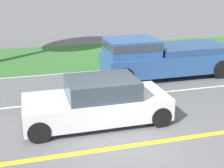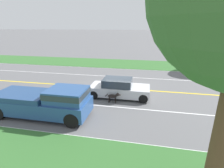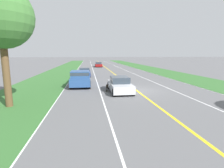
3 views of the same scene
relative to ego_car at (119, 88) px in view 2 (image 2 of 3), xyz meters
The scene contains 10 objects.
ground_plane 1.83m from the ego_car, 167.20° to the right, with size 400.00×400.00×0.00m, color #5B5B5E.
centre_divider_line 1.83m from the ego_car, 167.20° to the right, with size 0.18×160.00×0.01m, color yellow.
lane_edge_line_right 5.37m from the ego_car, ahead, with size 0.14×160.00×0.01m, color white.
lane_edge_line_left 8.71m from the ego_car, behind, with size 0.14×160.00×0.01m, color white.
lane_dash_same_dir 1.97m from the ego_car, 11.81° to the right, with size 0.10×160.00×0.01m, color white.
lane_dash_oncoming 5.23m from the ego_car, behind, with size 0.10×160.00×0.01m, color white.
grass_verge_left 11.70m from the ego_car, behind, with size 6.00×160.00×0.03m, color #33662D.
ego_car is the anchor object (origin of this frame).
dog 1.19m from the ego_car, ahead, with size 0.27×1.11×0.75m.
pickup_truck 5.23m from the ego_car, 44.80° to the right, with size 2.08×5.55×1.76m.
Camera 2 is at (13.65, 2.23, 5.06)m, focal length 28.00 mm.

